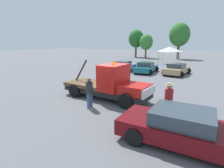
% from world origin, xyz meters
% --- Properties ---
extents(ground_plane, '(160.00, 160.00, 0.00)m').
position_xyz_m(ground_plane, '(0.00, 0.00, 0.00)').
color(ground_plane, slate).
extents(tow_truck, '(6.31, 2.50, 2.55)m').
position_xyz_m(tow_truck, '(0.39, -0.03, 0.98)').
color(tow_truck, black).
rests_on(tow_truck, ground).
extents(foreground_car, '(5.04, 2.14, 1.34)m').
position_xyz_m(foreground_car, '(5.45, -3.36, 0.65)').
color(foreground_car, '#5B0A0F').
rests_on(foreground_car, ground).
extents(person_near_truck, '(0.41, 0.41, 1.84)m').
position_xyz_m(person_near_truck, '(4.38, -1.42, 1.08)').
color(person_near_truck, '#475B84').
rests_on(person_near_truck, ground).
extents(person_at_hood, '(0.39, 0.39, 1.77)m').
position_xyz_m(person_at_hood, '(0.10, -1.94, 1.02)').
color(person_at_hood, '#475B84').
rests_on(person_at_hood, ground).
extents(parked_car_skyblue, '(2.59, 4.47, 1.34)m').
position_xyz_m(parked_car_skyblue, '(-3.89, 11.09, 0.65)').
color(parked_car_skyblue, '#669ED1').
rests_on(parked_car_skyblue, ground).
extents(parked_car_teal, '(2.55, 4.35, 1.34)m').
position_xyz_m(parked_car_teal, '(-0.93, 11.35, 0.65)').
color(parked_car_teal, '#196670').
rests_on(parked_car_teal, ground).
extents(parked_car_tan, '(2.91, 4.55, 1.34)m').
position_xyz_m(parked_car_tan, '(2.67, 11.75, 0.65)').
color(parked_car_tan, tan).
rests_on(parked_car_tan, ground).
extents(canopy_tent_white, '(3.15, 3.15, 3.00)m').
position_xyz_m(canopy_tent_white, '(-0.25, 22.17, 2.57)').
color(canopy_tent_white, '#9E9EA3').
rests_on(canopy_tent_white, ground).
extents(tree_left, '(3.87, 3.87, 6.91)m').
position_xyz_m(tree_left, '(-11.10, 33.78, 4.63)').
color(tree_left, brown).
rests_on(tree_left, ground).
extents(tree_center, '(3.19, 3.19, 5.69)m').
position_xyz_m(tree_center, '(-7.79, 31.89, 3.82)').
color(tree_center, brown).
rests_on(tree_center, ground).
extents(tree_right, '(4.52, 4.52, 8.07)m').
position_xyz_m(tree_right, '(-0.59, 33.50, 5.41)').
color(tree_right, brown).
rests_on(tree_right, ground).
extents(traffic_cone, '(0.40, 0.40, 0.55)m').
position_xyz_m(traffic_cone, '(-2.58, 3.87, 0.25)').
color(traffic_cone, black).
rests_on(traffic_cone, ground).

